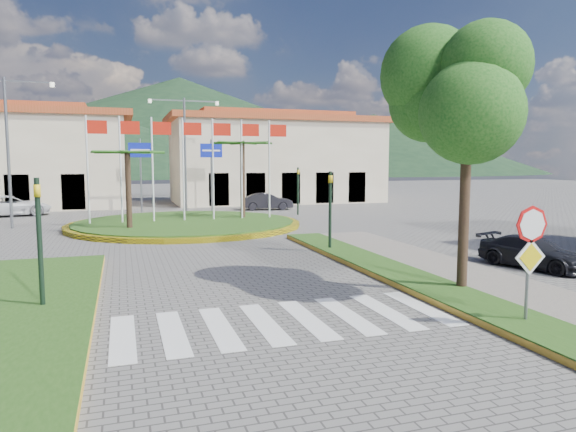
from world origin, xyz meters
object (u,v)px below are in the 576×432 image
object	(u,v)px
stop_sign	(530,246)
roundabout_island	(186,223)
car_side_right	(533,252)
deciduous_tree	(468,101)
car_dark_a	(56,203)
white_van	(11,206)
car_dark_b	(267,201)

from	to	relation	value
stop_sign	roundabout_island	bearing A→B (deg)	103.73
car_side_right	deciduous_tree	bearing A→B (deg)	-172.72
roundabout_island	deciduous_tree	world-z (taller)	deciduous_tree
roundabout_island	car_dark_a	world-z (taller)	roundabout_island
stop_sign	car_side_right	xyz separation A→B (m)	(4.93, 5.04, -1.26)
stop_sign	deciduous_tree	bearing A→B (deg)	78.82
white_van	car_dark_b	xyz separation A→B (m)	(17.33, -0.85, -0.06)
deciduous_tree	car_side_right	size ratio (longest dim) A/B	1.86
white_van	car_dark_a	distance (m)	4.33
car_side_right	car_dark_b	bearing A→B (deg)	79.43
car_dark_a	car_dark_b	bearing A→B (deg)	-121.97
deciduous_tree	car_dark_b	world-z (taller)	deciduous_tree
stop_sign	car_dark_b	distance (m)	28.36
stop_sign	car_dark_a	bearing A→B (deg)	111.50
car_dark_b	car_dark_a	bearing A→B (deg)	80.98
car_dark_b	car_side_right	size ratio (longest dim) A/B	1.04
roundabout_island	car_dark_b	distance (m)	10.81
stop_sign	car_side_right	distance (m)	7.16
deciduous_tree	white_van	world-z (taller)	deciduous_tree
car_dark_b	roundabout_island	bearing A→B (deg)	147.24
stop_sign	car_dark_b	bearing A→B (deg)	85.74
deciduous_tree	car_dark_a	distance (m)	32.97
car_dark_a	car_dark_b	size ratio (longest dim) A/B	0.83
car_dark_b	car_side_right	world-z (taller)	car_dark_b
car_dark_b	car_side_right	bearing A→B (deg)	-165.40
car_side_right	stop_sign	bearing A→B (deg)	-151.90
roundabout_island	car_side_right	world-z (taller)	roundabout_island
deciduous_tree	white_van	xyz separation A→B (m)	(-15.83, 26.07, -4.49)
car_dark_a	stop_sign	bearing A→B (deg)	-173.79
roundabout_island	car_dark_a	bearing A→B (deg)	122.19
roundabout_island	stop_sign	bearing A→B (deg)	-76.27
stop_sign	deciduous_tree	world-z (taller)	deciduous_tree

